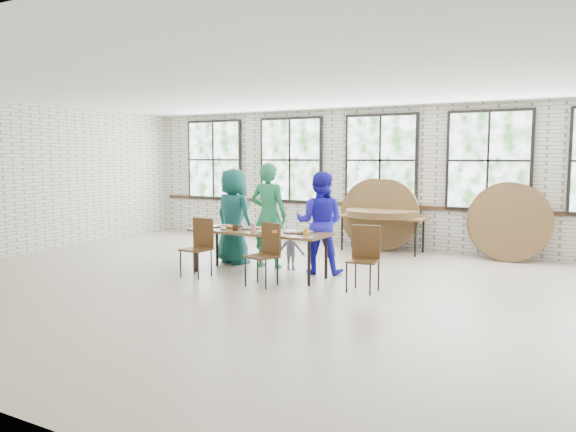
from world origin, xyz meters
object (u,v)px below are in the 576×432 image
chair_near_left (200,242)px  chair_near_right (266,249)px  dining_table (259,234)px  storage_table (382,218)px

chair_near_left → chair_near_right: bearing=1.1°
chair_near_left → chair_near_right: (1.30, -0.03, 0.00)m
dining_table → storage_table: size_ratio=1.33×
chair_near_right → chair_near_left: bearing=-163.1°
chair_near_left → storage_table: size_ratio=0.52×
chair_near_left → chair_near_right: 1.30m
chair_near_right → storage_table: size_ratio=0.52×
chair_near_left → storage_table: bearing=66.9°
chair_near_left → chair_near_right: same height
storage_table → chair_near_left: bearing=-114.8°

